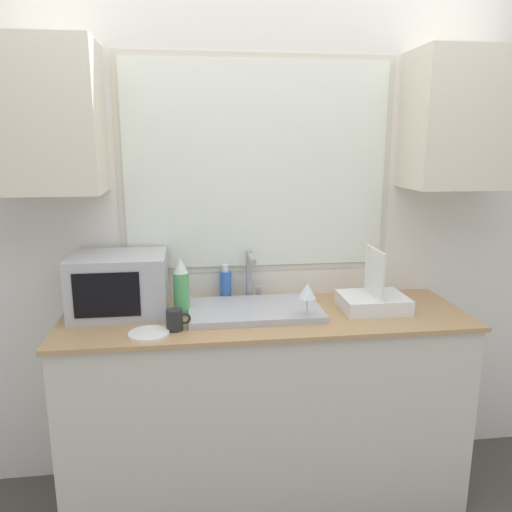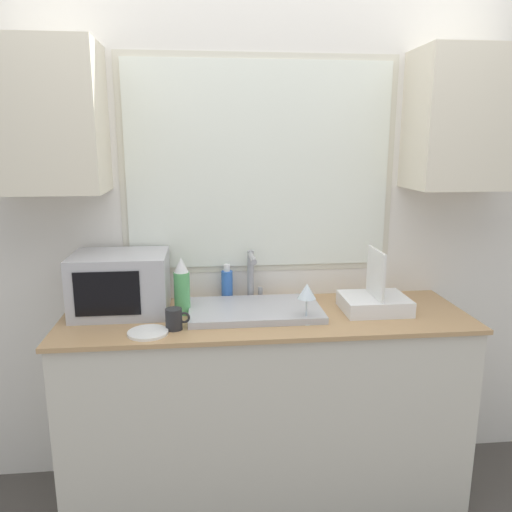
% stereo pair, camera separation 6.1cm
% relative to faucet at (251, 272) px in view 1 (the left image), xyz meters
% --- Properties ---
extents(countertop, '(1.84, 0.60, 0.94)m').
position_rel_faucet_xyz_m(countertop, '(0.05, -0.20, -0.62)').
color(countertop, beige).
rests_on(countertop, ground_plane).
extents(wall_back, '(6.00, 0.38, 2.60)m').
position_rel_faucet_xyz_m(wall_back, '(0.05, 0.08, 0.31)').
color(wall_back, silver).
rests_on(wall_back, ground_plane).
extents(sink_basin, '(0.60, 0.36, 0.03)m').
position_rel_faucet_xyz_m(sink_basin, '(-0.00, -0.18, -0.13)').
color(sink_basin, '#B2B2B7').
rests_on(sink_basin, countertop).
extents(faucet, '(0.08, 0.19, 0.25)m').
position_rel_faucet_xyz_m(faucet, '(0.00, 0.00, 0.00)').
color(faucet, '#99999E').
rests_on(faucet, countertop).
extents(microwave, '(0.42, 0.32, 0.28)m').
position_rel_faucet_xyz_m(microwave, '(-0.61, -0.11, -0.01)').
color(microwave, '#B2B2B7').
rests_on(microwave, countertop).
extents(dish_rack, '(0.30, 0.24, 0.29)m').
position_rel_faucet_xyz_m(dish_rack, '(0.55, -0.21, -0.10)').
color(dish_rack, white).
rests_on(dish_rack, countertop).
extents(spray_bottle, '(0.07, 0.07, 0.26)m').
position_rel_faucet_xyz_m(spray_bottle, '(-0.33, -0.15, -0.02)').
color(spray_bottle, '#59B266').
rests_on(spray_bottle, countertop).
extents(soap_bottle, '(0.06, 0.06, 0.18)m').
position_rel_faucet_xyz_m(soap_bottle, '(-0.12, 0.03, -0.07)').
color(soap_bottle, blue).
rests_on(soap_bottle, countertop).
extents(mug_near_sink, '(0.10, 0.07, 0.09)m').
position_rel_faucet_xyz_m(mug_near_sink, '(-0.36, -0.35, -0.10)').
color(mug_near_sink, '#262628').
rests_on(mug_near_sink, countertop).
extents(wine_glass, '(0.08, 0.08, 0.18)m').
position_rel_faucet_xyz_m(wine_glass, '(0.20, -0.33, -0.01)').
color(wine_glass, silver).
rests_on(wine_glass, countertop).
extents(small_plate, '(0.17, 0.17, 0.01)m').
position_rel_faucet_xyz_m(small_plate, '(-0.47, -0.39, -0.14)').
color(small_plate, white).
rests_on(small_plate, countertop).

